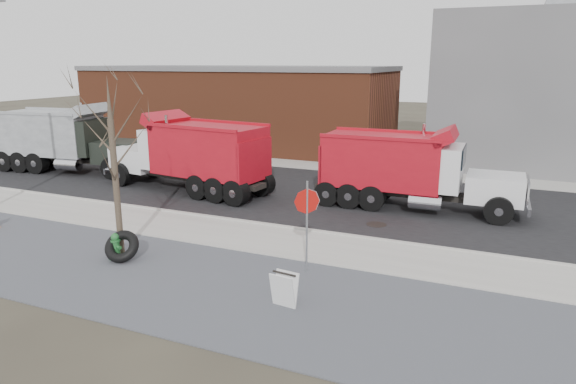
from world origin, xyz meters
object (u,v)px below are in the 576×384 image
at_px(stop_sign, 307,210).
at_px(sandwich_board, 284,289).
at_px(fire_hydrant, 116,247).
at_px(dump_truck_red_b, 191,153).
at_px(truck_tire, 122,246).
at_px(dump_truck_red_a, 408,167).
at_px(dump_truck_grey, 66,138).

height_order(stop_sign, sandwich_board, stop_sign).
distance_m(fire_hydrant, dump_truck_red_b, 8.18).
xyz_separation_m(fire_hydrant, truck_tire, (0.23, -0.00, 0.07)).
bearing_deg(truck_tire, sandwich_board, -8.20).
distance_m(truck_tire, dump_truck_red_a, 10.86).
bearing_deg(stop_sign, dump_truck_grey, 142.24).
bearing_deg(sandwich_board, stop_sign, 104.30).
distance_m(sandwich_board, dump_truck_red_a, 9.61).
relative_size(stop_sign, dump_truck_grey, 0.32).
relative_size(dump_truck_red_a, dump_truck_red_b, 0.98).
height_order(dump_truck_red_b, dump_truck_grey, dump_truck_grey).
bearing_deg(truck_tire, stop_sign, 15.00).
bearing_deg(dump_truck_grey, dump_truck_red_a, -7.00).
relative_size(fire_hydrant, stop_sign, 0.32).
xyz_separation_m(stop_sign, dump_truck_red_a, (1.27, 7.34, -0.12)).
xyz_separation_m(truck_tire, dump_truck_red_a, (6.38, 8.71, 1.18)).
distance_m(fire_hydrant, dump_truck_red_a, 11.00).
relative_size(fire_hydrant, truck_tire, 0.68).
xyz_separation_m(sandwich_board, dump_truck_grey, (-16.39, 9.47, 1.31)).
bearing_deg(dump_truck_red_b, dump_truck_red_a, -165.59).
relative_size(sandwich_board, dump_truck_red_b, 0.10).
xyz_separation_m(truck_tire, stop_sign, (5.11, 1.37, 1.30)).
distance_m(stop_sign, dump_truck_grey, 17.69).
bearing_deg(dump_truck_red_b, stop_sign, 149.14).
bearing_deg(truck_tire, dump_truck_red_a, 53.78).
relative_size(stop_sign, sandwich_board, 3.03).
xyz_separation_m(fire_hydrant, stop_sign, (5.34, 1.37, 1.37)).
bearing_deg(dump_truck_grey, sandwich_board, -37.07).
xyz_separation_m(fire_hydrant, dump_truck_red_b, (-2.50, 7.67, 1.35)).
height_order(stop_sign, dump_truck_grey, dump_truck_grey).
distance_m(stop_sign, dump_truck_red_b, 10.06).
bearing_deg(dump_truck_red_a, dump_truck_red_b, -174.48).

